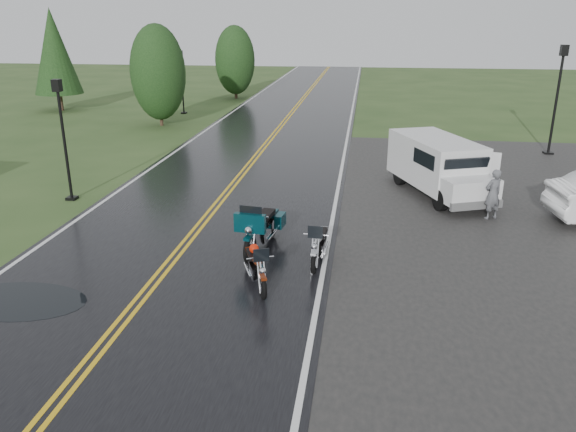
# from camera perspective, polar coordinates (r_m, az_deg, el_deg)

# --- Properties ---
(ground) EXTENTS (120.00, 120.00, 0.00)m
(ground) POSITION_cam_1_polar(r_m,az_deg,el_deg) (13.53, -13.08, -6.27)
(ground) COLOR #2D471E
(ground) RESTS_ON ground
(road) EXTENTS (8.00, 100.00, 0.04)m
(road) POSITION_cam_1_polar(r_m,az_deg,el_deg) (22.57, -4.32, 4.71)
(road) COLOR black
(road) RESTS_ON ground
(motorcycle_red) EXTENTS (1.33, 2.01, 1.12)m
(motorcycle_red) POSITION_cam_1_polar(r_m,az_deg,el_deg) (11.98, -2.61, -6.29)
(motorcycle_red) COLOR #62200B
(motorcycle_red) RESTS_ON ground
(motorcycle_teal) EXTENTS (1.21, 2.55, 1.45)m
(motorcycle_teal) POSITION_cam_1_polar(r_m,az_deg,el_deg) (13.64, -3.93, -2.24)
(motorcycle_teal) COLOR #042D34
(motorcycle_teal) RESTS_ON ground
(motorcycle_silver) EXTENTS (0.82, 1.97, 1.14)m
(motorcycle_silver) POSITION_cam_1_polar(r_m,az_deg,el_deg) (13.14, 2.70, -3.81)
(motorcycle_silver) COLOR #A8ABAF
(motorcycle_silver) RESTS_ON ground
(van_white) EXTENTS (3.57, 5.31, 1.96)m
(van_white) POSITION_cam_1_polar(r_m,az_deg,el_deg) (18.02, 15.43, 3.39)
(van_white) COLOR silver
(van_white) RESTS_ON ground
(person_at_van) EXTENTS (0.67, 0.59, 1.53)m
(person_at_van) POSITION_cam_1_polar(r_m,az_deg,el_deg) (17.83, 20.10, 2.00)
(person_at_van) COLOR #545559
(person_at_van) RESTS_ON ground
(lamp_post_near_left) EXTENTS (0.34, 0.34, 4.00)m
(lamp_post_near_left) POSITION_cam_1_polar(r_m,az_deg,el_deg) (19.72, -21.77, 7.11)
(lamp_post_near_left) COLOR black
(lamp_post_near_left) RESTS_ON ground
(lamp_post_far_left) EXTENTS (0.33, 0.33, 3.90)m
(lamp_post_far_left) POSITION_cam_1_polar(r_m,az_deg,el_deg) (36.57, -10.71, 13.21)
(lamp_post_far_left) COLOR black
(lamp_post_far_left) RESTS_ON ground
(lamp_post_far_right) EXTENTS (0.41, 0.41, 4.75)m
(lamp_post_far_right) POSITION_cam_1_polar(r_m,az_deg,el_deg) (27.34, 25.60, 10.53)
(lamp_post_far_right) COLOR black
(lamp_post_far_right) RESTS_ON ground
(tree_left_mid) EXTENTS (3.01, 3.01, 4.70)m
(tree_left_mid) POSITION_cam_1_polar(r_m,az_deg,el_deg) (32.57, -13.00, 13.03)
(tree_left_mid) COLOR #1E3D19
(tree_left_mid) RESTS_ON ground
(tree_left_far) EXTENTS (2.93, 2.93, 4.50)m
(tree_left_far) POSITION_cam_1_polar(r_m,az_deg,el_deg) (43.09, -5.38, 14.77)
(tree_left_far) COLOR #1E3D19
(tree_left_far) RESTS_ON ground
(pine_left_far) EXTENTS (2.98, 2.98, 6.22)m
(pine_left_far) POSITION_cam_1_polar(r_m,az_deg,el_deg) (39.98, -22.53, 14.30)
(pine_left_far) COLOR #1E3D19
(pine_left_far) RESTS_ON ground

